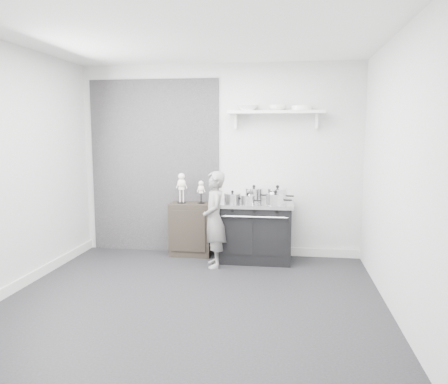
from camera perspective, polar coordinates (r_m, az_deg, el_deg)
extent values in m
plane|color=black|center=(4.79, -4.10, -13.60)|extent=(4.00, 4.00, 0.00)
cube|color=beige|center=(6.24, -0.67, 4.14)|extent=(4.00, 0.02, 2.70)
cube|color=beige|center=(2.76, -12.39, -0.56)|extent=(4.00, 0.02, 2.70)
cube|color=beige|center=(5.28, -25.97, 2.72)|extent=(0.02, 3.60, 2.70)
cube|color=beige|center=(4.49, 21.53, 2.21)|extent=(0.02, 3.60, 2.70)
cube|color=silver|center=(4.56, -4.44, 19.85)|extent=(4.00, 3.60, 0.02)
cube|color=black|center=(6.45, -9.06, 3.27)|extent=(1.90, 0.02, 2.50)
cube|color=silver|center=(6.36, 8.34, -7.68)|extent=(2.00, 0.03, 0.12)
cube|color=silver|center=(5.52, -24.99, -10.73)|extent=(0.03, 3.60, 0.12)
cube|color=silver|center=(6.03, 6.78, 10.33)|extent=(1.30, 0.26, 0.04)
cube|color=silver|center=(6.14, 1.57, 9.21)|extent=(0.03, 0.12, 0.20)
cube|color=silver|center=(6.11, 12.01, 9.06)|extent=(0.03, 0.12, 0.20)
cube|color=black|center=(6.00, 4.19, -5.39)|extent=(0.95, 0.57, 0.76)
cube|color=silver|center=(5.93, 4.23, -1.58)|extent=(1.01, 0.61, 0.05)
cube|color=black|center=(5.74, 1.71, -5.78)|extent=(0.40, 0.02, 0.49)
cube|color=black|center=(5.71, 6.28, -5.90)|extent=(0.40, 0.02, 0.49)
cylinder|color=silver|center=(5.64, 3.99, -3.28)|extent=(0.86, 0.02, 0.02)
cylinder|color=black|center=(5.67, 1.13, -2.43)|extent=(0.04, 0.03, 0.04)
cylinder|color=black|center=(5.64, 4.01, -2.50)|extent=(0.04, 0.03, 0.04)
cylinder|color=black|center=(5.62, 6.91, -2.56)|extent=(0.04, 0.03, 0.04)
cube|color=black|center=(6.26, -4.33, -4.87)|extent=(0.58, 0.34, 0.75)
imported|color=slate|center=(5.67, -1.27, -3.60)|extent=(0.41, 0.52, 1.25)
cylinder|color=silver|center=(5.84, 1.11, -0.88)|extent=(0.22, 0.22, 0.12)
cylinder|color=silver|center=(5.83, 1.11, -0.24)|extent=(0.22, 0.22, 0.01)
sphere|color=black|center=(5.83, 1.11, 0.03)|extent=(0.04, 0.04, 0.04)
cylinder|color=black|center=(5.83, 2.55, -0.91)|extent=(0.10, 0.02, 0.02)
cylinder|color=silver|center=(6.05, 3.92, -0.38)|extent=(0.24, 0.24, 0.16)
cylinder|color=silver|center=(6.04, 3.93, 0.44)|extent=(0.25, 0.25, 0.01)
sphere|color=black|center=(6.04, 3.93, 0.72)|extent=(0.04, 0.04, 0.04)
cylinder|color=black|center=(6.04, 5.45, -0.41)|extent=(0.10, 0.02, 0.02)
cylinder|color=silver|center=(5.97, 6.99, -0.49)|extent=(0.26, 0.26, 0.17)
cylinder|color=silver|center=(5.96, 7.01, 0.39)|extent=(0.27, 0.27, 0.01)
sphere|color=black|center=(5.95, 7.01, 0.69)|extent=(0.05, 0.05, 0.05)
cylinder|color=black|center=(5.97, 8.64, -0.52)|extent=(0.10, 0.02, 0.02)
cylinder|color=silver|center=(5.71, 6.74, -1.03)|extent=(0.24, 0.24, 0.14)
cylinder|color=silver|center=(5.70, 6.75, -0.27)|extent=(0.25, 0.25, 0.01)
sphere|color=black|center=(5.70, 6.75, 0.02)|extent=(0.04, 0.04, 0.04)
cylinder|color=black|center=(5.71, 8.35, -1.06)|extent=(0.10, 0.02, 0.02)
cylinder|color=silver|center=(5.74, 3.11, -1.10)|extent=(0.18, 0.18, 0.11)
cylinder|color=silver|center=(5.73, 3.12, -0.50)|extent=(0.19, 0.19, 0.01)
sphere|color=black|center=(5.73, 3.12, -0.26)|extent=(0.03, 0.03, 0.03)
cylinder|color=black|center=(5.73, 4.43, -1.12)|extent=(0.10, 0.02, 0.02)
imported|color=white|center=(6.06, 3.08, 10.90)|extent=(0.30, 0.30, 0.07)
imported|color=white|center=(6.03, 6.98, 10.86)|extent=(0.23, 0.23, 0.07)
cylinder|color=white|center=(6.04, 10.13, 10.74)|extent=(0.28, 0.28, 0.06)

